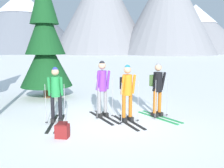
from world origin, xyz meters
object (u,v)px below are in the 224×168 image
at_px(skier_in_purple, 102,86).
at_px(backpack_on_snow_front, 62,130).
at_px(skier_in_black, 157,87).
at_px(skier_in_orange, 127,90).
at_px(skier_in_green, 56,92).
at_px(pine_tree_mid, 45,41).

distance_m(skier_in_purple, backpack_on_snow_front, 2.16).
relative_size(skier_in_purple, skier_in_black, 1.04).
bearing_deg(skier_in_black, skier_in_orange, -150.91).
xyz_separation_m(skier_in_black, backpack_on_snow_front, (-2.60, -1.91, -0.80)).
distance_m(skier_in_green, skier_in_black, 3.14).
relative_size(skier_in_purple, backpack_on_snow_front, 4.75).
bearing_deg(skier_in_black, skier_in_purple, -176.47).
relative_size(skier_in_green, backpack_on_snow_front, 4.61).
bearing_deg(pine_tree_mid, skier_in_black, -32.45).
bearing_deg(backpack_on_snow_front, skier_in_green, 110.80).
xyz_separation_m(skier_in_purple, skier_in_orange, (0.77, -0.44, -0.03)).
bearing_deg(skier_in_purple, skier_in_orange, -29.50).
distance_m(skier_in_purple, pine_tree_mid, 4.24).
bearing_deg(backpack_on_snow_front, skier_in_orange, 40.07).
distance_m(skier_in_orange, skier_in_black, 1.12).
xyz_separation_m(skier_in_orange, backpack_on_snow_front, (-1.63, -1.37, -0.78)).
xyz_separation_m(skier_in_green, skier_in_orange, (2.09, 0.14, 0.05)).
bearing_deg(pine_tree_mid, skier_in_purple, -47.42).
height_order(skier_in_green, pine_tree_mid, pine_tree_mid).
distance_m(skier_in_green, skier_in_orange, 2.10).
xyz_separation_m(skier_in_green, skier_in_purple, (1.32, 0.58, 0.08)).
xyz_separation_m(skier_in_green, skier_in_black, (3.07, 0.69, 0.06)).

